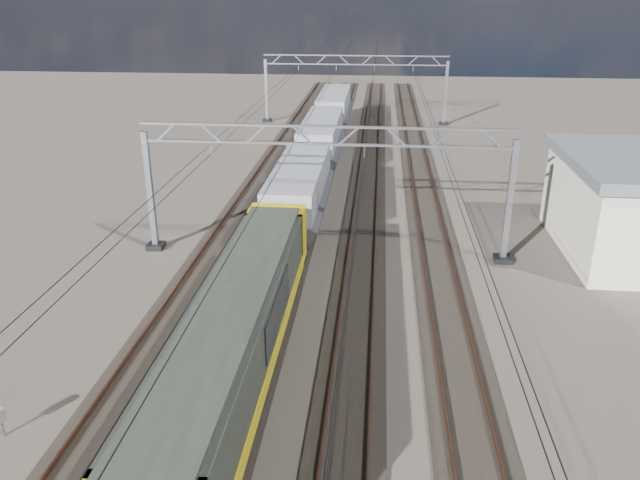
# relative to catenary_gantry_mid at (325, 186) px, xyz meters

# --- Properties ---
(ground) EXTENTS (160.00, 160.00, 0.00)m
(ground) POSITION_rel_catenary_gantry_mid_xyz_m (-0.00, -4.00, -3.91)
(ground) COLOR black
(ground) RESTS_ON ground
(track_outer_west) EXTENTS (2.60, 140.00, 0.30)m
(track_outer_west) POSITION_rel_catenary_gantry_mid_xyz_m (-6.00, -4.00, -3.83)
(track_outer_west) COLOR black
(track_outer_west) RESTS_ON ground
(track_loco) EXTENTS (2.60, 140.00, 0.30)m
(track_loco) POSITION_rel_catenary_gantry_mid_xyz_m (-2.00, -4.00, -3.83)
(track_loco) COLOR black
(track_loco) RESTS_ON ground
(track_inner_east) EXTENTS (2.60, 140.00, 0.30)m
(track_inner_east) POSITION_rel_catenary_gantry_mid_xyz_m (2.00, -4.00, -3.83)
(track_inner_east) COLOR black
(track_inner_east) RESTS_ON ground
(track_outer_east) EXTENTS (2.60, 140.00, 0.30)m
(track_outer_east) POSITION_rel_catenary_gantry_mid_xyz_m (6.00, -4.00, -3.83)
(track_outer_east) COLOR black
(track_outer_east) RESTS_ON ground
(catenary_gantry_mid) EXTENTS (19.90, 0.90, 7.11)m
(catenary_gantry_mid) POSITION_rel_catenary_gantry_mid_xyz_m (0.00, 0.00, 0.00)
(catenary_gantry_mid) COLOR gray
(catenary_gantry_mid) RESTS_ON ground
(catenary_gantry_far) EXTENTS (19.90, 0.90, 7.11)m
(catenary_gantry_far) POSITION_rel_catenary_gantry_mid_xyz_m (0.00, 36.00, 0.00)
(catenary_gantry_far) COLOR gray
(catenary_gantry_far) RESTS_ON ground
(overhead_wires) EXTENTS (12.03, 140.00, 0.53)m
(overhead_wires) POSITION_rel_catenary_gantry_mid_xyz_m (-0.00, 4.00, 1.84)
(overhead_wires) COLOR black
(overhead_wires) RESTS_ON ground
(locomotive) EXTENTS (2.76, 21.10, 3.62)m
(locomotive) POSITION_rel_catenary_gantry_mid_xyz_m (-2.00, -12.82, -1.58)
(locomotive) COLOR black
(locomotive) RESTS_ON ground
(hopper_wagon_lead) EXTENTS (3.38, 13.00, 3.25)m
(hopper_wagon_lead) POSITION_rel_catenary_gantry_mid_xyz_m (-2.00, 4.88, -1.67)
(hopper_wagon_lead) COLOR black
(hopper_wagon_lead) RESTS_ON ground
(hopper_wagon_mid) EXTENTS (3.38, 13.00, 3.25)m
(hopper_wagon_mid) POSITION_rel_catenary_gantry_mid_xyz_m (-2.00, 19.08, -1.67)
(hopper_wagon_mid) COLOR black
(hopper_wagon_mid) RESTS_ON ground
(hopper_wagon_third) EXTENTS (3.38, 13.00, 3.25)m
(hopper_wagon_third) POSITION_rel_catenary_gantry_mid_xyz_m (-2.00, 33.28, -1.67)
(hopper_wagon_third) COLOR black
(hopper_wagon_third) RESTS_ON ground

